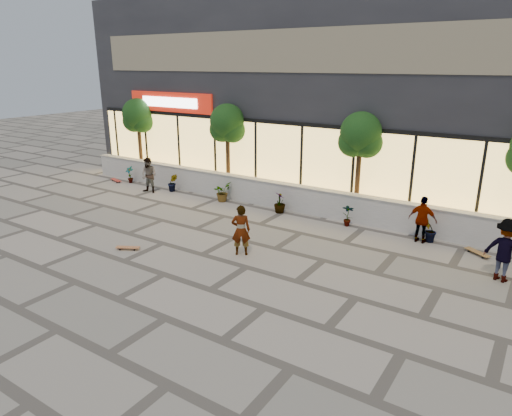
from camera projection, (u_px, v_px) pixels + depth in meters
The scene contains 19 objects.
ground at pixel (164, 274), 12.56m from camera, with size 80.00×80.00×0.00m, color #A0978B.
planter_wall at pixel (289, 197), 17.97m from camera, with size 22.00×0.42×1.04m.
retail_building at pixel (349, 92), 21.21m from camera, with size 24.00×9.17×8.50m.
shrub_a at pixel (130, 175), 22.01m from camera, with size 0.43×0.29×0.81m, color #133C14.
shrub_b at pixel (173, 183), 20.55m from camera, with size 0.45×0.36×0.81m, color #133C14.
shrub_c at pixel (222, 192), 19.09m from camera, with size 0.73×0.63×0.81m, color #133C14.
shrub_d at pixel (280, 203), 17.62m from camera, with size 0.45×0.45×0.81m, color #133C14.
shrub_e at pixel (348, 215), 16.16m from camera, with size 0.43×0.29×0.81m, color #133C14.
shrub_f at pixel (429, 230), 14.70m from camera, with size 0.45×0.36×0.81m, color #133C14.
tree_west at pixel (138, 117), 22.49m from camera, with size 1.60×1.50×3.92m.
tree_midwest at pixel (227, 125), 19.61m from camera, with size 1.60×1.50×3.92m.
tree_mideast at pixel (360, 137), 16.47m from camera, with size 1.60×1.50×3.92m.
skater_center at pixel (241, 230), 13.64m from camera, with size 0.57×0.37×1.57m, color white.
skater_left at pixel (149, 175), 20.23m from camera, with size 0.77×0.60×1.58m, color tan.
skater_right_near at pixel (423, 220), 14.58m from camera, with size 0.90×0.38×1.54m, color silver.
skater_right_far at pixel (506, 250), 11.97m from camera, with size 1.12×0.64×1.73m, color maroon.
skateboard_center at pixel (128, 247), 14.20m from camera, with size 0.75×0.52×0.09m.
skateboard_left at pixel (116, 180), 22.30m from camera, with size 0.86×0.43×0.10m.
skateboard_right_near at pixel (477, 252), 13.81m from camera, with size 0.81×0.64×0.10m.
Camera 1 is at (8.38, -8.14, 5.57)m, focal length 32.00 mm.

